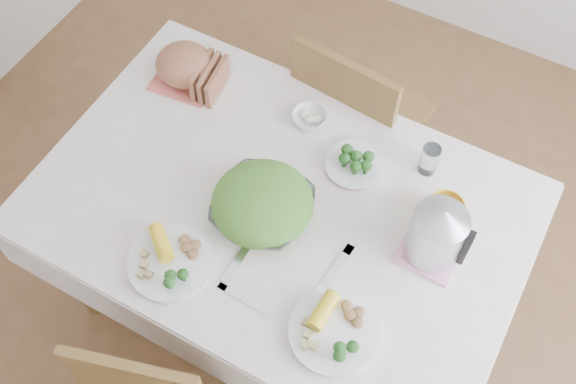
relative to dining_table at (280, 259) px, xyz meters
The scene contains 18 objects.
floor 0.38m from the dining_table, ahead, with size 3.60×3.60×0.00m, color brown.
dining_table is the anchor object (origin of this frame).
tablecloth 0.38m from the dining_table, ahead, with size 1.50×1.00×0.01m, color silver.
chair_far 0.67m from the dining_table, 89.88° to the left, with size 0.43×0.43×0.95m, color brown.
salad_bowl 0.43m from the dining_table, 115.73° to the right, with size 0.29×0.29×0.07m, color white.
dinner_plate_left 0.55m from the dining_table, 117.82° to the right, with size 0.25×0.25×0.02m, color white.
dinner_plate_right 0.60m from the dining_table, 40.87° to the right, with size 0.26×0.26×0.02m, color white.
broccoli_plate 0.49m from the dining_table, 59.51° to the left, with size 0.20×0.20×0.02m, color beige.
napkin 0.72m from the dining_table, 151.14° to the left, with size 0.21×0.21×0.00m, color #E06657.
bread_loaf 0.76m from the dining_table, 151.14° to the left, with size 0.20×0.19×0.12m, color brown.
fruit_bowl 0.53m from the dining_table, 101.85° to the left, with size 0.12×0.12×0.04m, color white.
yellow_mug 0.66m from the dining_table, 22.26° to the left, with size 0.12×0.12×0.09m, color yellow.
glass_tumbler 0.66m from the dining_table, 44.27° to the left, with size 0.06×0.06×0.11m, color white.
pink_tray 0.62m from the dining_table, ahead, with size 0.17×0.17×0.01m, color #FD9BC7.
electric_kettle 0.70m from the dining_table, ahead, with size 0.16×0.16×0.22m, color #B2B5BA.
fork_left 0.44m from the dining_table, 93.08° to the right, with size 0.03×0.22×0.00m, color silver.
fork_right 0.48m from the dining_table, 27.18° to the right, with size 0.02×0.21×0.00m, color silver.
knife 0.51m from the dining_table, 78.78° to the right, with size 0.02×0.17×0.00m, color silver.
Camera 1 is at (0.54, -0.92, 2.55)m, focal length 42.00 mm.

